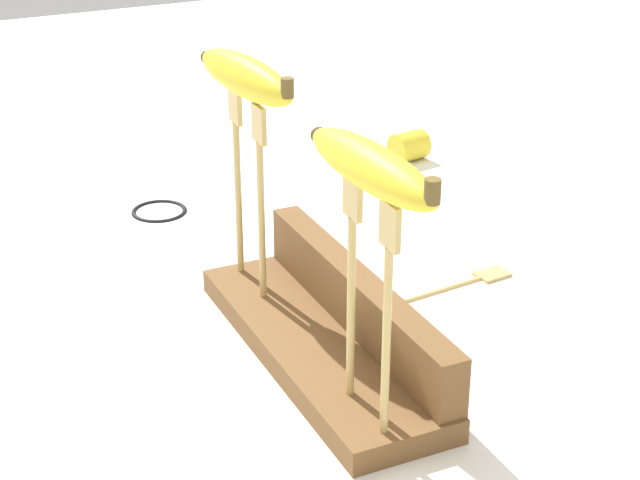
{
  "coord_description": "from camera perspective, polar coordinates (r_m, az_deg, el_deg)",
  "views": [
    {
      "loc": [
        0.78,
        -0.37,
        0.53
      ],
      "look_at": [
        0.0,
        0.0,
        0.12
      ],
      "focal_mm": 59.79,
      "sensor_mm": 36.0,
      "label": 1
    }
  ],
  "objects": [
    {
      "name": "board_backstop",
      "position": [
        1.01,
        2.07,
        -3.28
      ],
      "size": [
        0.35,
        0.03,
        0.06
      ],
      "primitive_type": "cube",
      "color": "brown",
      "rests_on": "wooden_board"
    },
    {
      "name": "fork_stand_left",
      "position": [
        1.05,
        -3.84,
        3.45
      ],
      "size": [
        0.09,
        0.01,
        0.2
      ],
      "color": "tan",
      "rests_on": "wooden_board"
    },
    {
      "name": "ground_plane",
      "position": [
        1.02,
        0.0,
        -6.33
      ],
      "size": [
        3.0,
        3.0,
        0.0
      ],
      "primitive_type": "plane",
      "color": "white"
    },
    {
      "name": "fork_stand_right",
      "position": [
        0.84,
        2.64,
        -2.41
      ],
      "size": [
        0.09,
        0.01,
        0.2
      ],
      "color": "tan",
      "rests_on": "wooden_board"
    },
    {
      "name": "wooden_board",
      "position": [
        1.01,
        0.0,
        -5.75
      ],
      "size": [
        0.35,
        0.11,
        0.02
      ],
      "primitive_type": "cube",
      "color": "brown",
      "rests_on": "ground"
    },
    {
      "name": "banana_raised_left",
      "position": [
        1.02,
        -4.01,
        8.73
      ],
      "size": [
        0.17,
        0.06,
        0.04
      ],
      "color": "yellow",
      "rests_on": "fork_stand_left"
    },
    {
      "name": "wire_coil",
      "position": [
        1.34,
        -8.6,
        1.62
      ],
      "size": [
        0.07,
        0.07,
        0.01
      ],
      "primitive_type": "torus",
      "color": "black",
      "rests_on": "ground"
    },
    {
      "name": "fork_fallen_far",
      "position": [
        1.15,
        7.34,
        -2.33
      ],
      "size": [
        0.04,
        0.19,
        0.01
      ],
      "color": "tan",
      "rests_on": "ground"
    },
    {
      "name": "banana_chunk_near",
      "position": [
        1.49,
        4.82,
        5.04
      ],
      "size": [
        0.05,
        0.05,
        0.04
      ],
      "color": "yellow",
      "rests_on": "ground"
    },
    {
      "name": "banana_raised_right",
      "position": [
        0.8,
        2.78,
        3.93
      ],
      "size": [
        0.17,
        0.05,
        0.04
      ],
      "color": "yellow",
      "rests_on": "fork_stand_right"
    }
  ]
}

